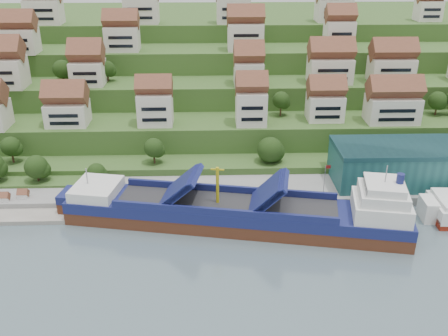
{
  "coord_description": "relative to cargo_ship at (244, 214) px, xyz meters",
  "views": [
    {
      "loc": [
        -9.24,
        -95.52,
        58.82
      ],
      "look_at": [
        -5.8,
        14.0,
        8.0
      ],
      "focal_mm": 40.0,
      "sensor_mm": 36.0,
      "label": 1
    }
  ],
  "objects": [
    {
      "name": "ground",
      "position": [
        1.72,
        -0.19,
        -3.21
      ],
      "size": [
        300.0,
        300.0,
        0.0
      ],
      "primitive_type": "plane",
      "color": "slate",
      "rests_on": "ground"
    },
    {
      "name": "hillside_trees",
      "position": [
        -11.42,
        40.69,
        11.75
      ],
      "size": [
        138.05,
        62.99,
        30.56
      ],
      "color": "#234015",
      "rests_on": "ground"
    },
    {
      "name": "cargo_ship",
      "position": [
        0.0,
        0.0,
        0.0
      ],
      "size": [
        76.38,
        25.56,
        16.72
      ],
      "rotation": [
        0.0,
        0.0,
        -0.19
      ],
      "color": "#522A19",
      "rests_on": "ground"
    },
    {
      "name": "pebble_beach",
      "position": [
        -56.28,
        11.81,
        -2.71
      ],
      "size": [
        45.0,
        20.0,
        1.0
      ],
      "primitive_type": "cube",
      "color": "gray",
      "rests_on": "ground"
    },
    {
      "name": "hillside_village",
      "position": [
        -0.15,
        59.45,
        20.84
      ],
      "size": [
        155.83,
        62.31,
        28.66
      ],
      "color": "silver",
      "rests_on": "ground"
    },
    {
      "name": "flagpole",
      "position": [
        19.83,
        9.81,
        3.68
      ],
      "size": [
        1.28,
        0.16,
        8.0
      ],
      "color": "gray",
      "rests_on": "quay"
    },
    {
      "name": "hillside",
      "position": [
        1.72,
        103.37,
        7.45
      ],
      "size": [
        260.0,
        128.0,
        31.0
      ],
      "color": "#2D4C1E",
      "rests_on": "ground"
    },
    {
      "name": "quay",
      "position": [
        21.72,
        14.81,
        -2.11
      ],
      "size": [
        180.0,
        14.0,
        2.2
      ],
      "primitive_type": "cube",
      "color": "gray",
      "rests_on": "ground"
    }
  ]
}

